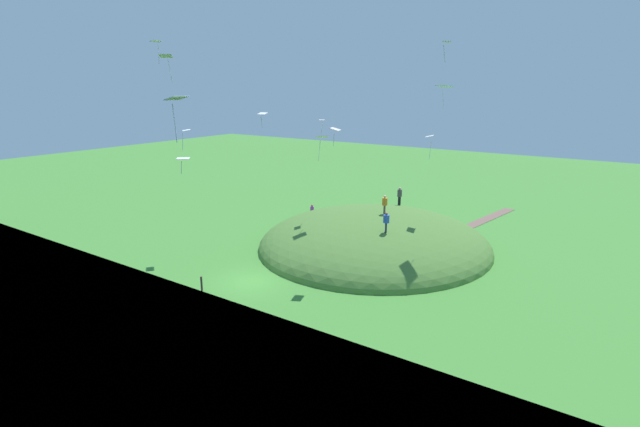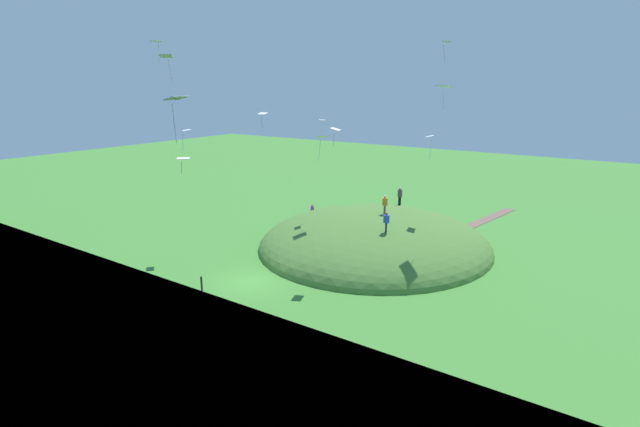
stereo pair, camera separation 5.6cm
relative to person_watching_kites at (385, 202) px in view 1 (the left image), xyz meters
name	(u,v)px [view 1 (the left image)]	position (x,y,z in m)	size (l,w,h in m)	color
ground_plane	(251,281)	(-12.45, 4.39, -3.97)	(160.00, 160.00, 0.00)	#3D7D30
grass_hill	(374,246)	(-0.52, 0.66, -3.97)	(20.73, 20.12, 5.89)	#477231
dirt_path	(479,222)	(12.31, -4.91, -3.95)	(15.38, 1.17, 0.04)	brown
person_watching_kites	(385,202)	(0.00, 0.00, 0.00)	(0.55, 0.55, 1.67)	brown
person_on_hilltop	(312,210)	(3.54, 10.14, -2.92)	(0.53, 0.53, 1.66)	#525242
person_with_child	(386,220)	(-3.95, -2.10, -0.31)	(0.63, 0.63, 1.62)	#2A2E4C
person_walking_path	(400,194)	(6.09, 1.37, -0.56)	(0.63, 0.63, 1.84)	black
kite_0	(176,101)	(-22.44, -1.04, 9.10)	(0.96, 0.70, 1.96)	white
kite_1	(183,159)	(-15.56, 7.08, 5.10)	(0.97, 1.01, 1.08)	white
kite_2	(322,123)	(-1.52, 5.55, 6.67)	(0.88, 0.84, 2.14)	white
kite_3	(322,138)	(-3.42, 4.27, 5.57)	(1.21, 1.16, 2.15)	silver
kite_4	(430,138)	(1.07, -3.28, 5.66)	(1.04, 0.84, 1.94)	white
kite_5	(156,43)	(-12.97, 12.08, 12.69)	(0.75, 0.53, 1.58)	white
kite_7	(445,87)	(-1.46, -5.16, 9.66)	(1.20, 1.41, 1.70)	white
kite_8	(335,130)	(-7.81, 0.22, 6.77)	(1.10, 0.91, 1.27)	silver
kite_9	(447,43)	(-8.71, -7.68, 12.04)	(0.80, 0.67, 1.14)	white
kite_10	(166,57)	(-13.63, 10.32, 11.61)	(0.99, 1.06, 1.87)	white
kite_11	(186,131)	(-10.27, 12.80, 6.21)	(1.01, 1.06, 1.66)	white
kite_12	(263,114)	(-10.83, 4.23, 7.83)	(0.50, 0.68, 1.05)	white
mooring_post	(202,284)	(-15.58, 6.12, -3.44)	(0.14, 0.14, 1.06)	brown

